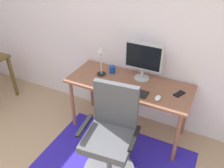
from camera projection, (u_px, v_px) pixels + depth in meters
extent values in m
cube|color=white|center=(125.00, 23.00, 2.78)|extent=(6.00, 0.10, 2.60)
cube|color=#2E21AD|center=(113.00, 165.00, 2.63)|extent=(1.68, 1.21, 0.01)
cube|color=brown|center=(129.00, 84.00, 2.73)|extent=(1.46, 0.60, 0.03)
cylinder|color=#925642|center=(73.00, 104.00, 3.00)|extent=(0.04, 0.04, 0.70)
cylinder|color=#925642|center=(177.00, 138.00, 2.50)|extent=(0.04, 0.04, 0.70)
cylinder|color=#925642|center=(91.00, 86.00, 3.36)|extent=(0.04, 0.04, 0.70)
cylinder|color=#925642|center=(186.00, 113.00, 2.86)|extent=(0.04, 0.04, 0.70)
cylinder|color=#B2B2B7|center=(142.00, 78.00, 2.80)|extent=(0.18, 0.18, 0.01)
cylinder|color=#B2B2B7|center=(142.00, 73.00, 2.77)|extent=(0.04, 0.04, 0.12)
cube|color=#B7B7BC|center=(144.00, 57.00, 2.65)|extent=(0.45, 0.04, 0.33)
cube|color=black|center=(143.00, 57.00, 2.63)|extent=(0.41, 0.00, 0.29)
cube|color=black|center=(129.00, 90.00, 2.58)|extent=(0.43, 0.13, 0.02)
ellipsoid|color=white|center=(158.00, 98.00, 2.44)|extent=(0.06, 0.10, 0.03)
cylinder|color=#133C99|center=(112.00, 69.00, 2.90)|extent=(0.08, 0.08, 0.09)
cube|color=black|center=(179.00, 94.00, 2.53)|extent=(0.12, 0.16, 0.01)
cylinder|color=black|center=(101.00, 74.00, 2.88)|extent=(0.11, 0.11, 0.01)
cylinder|color=beige|center=(101.00, 63.00, 2.80)|extent=(0.02, 0.02, 0.29)
cone|color=beige|center=(101.00, 49.00, 2.70)|extent=(0.09, 0.09, 0.06)
cylinder|color=slate|center=(109.00, 156.00, 2.42)|extent=(0.06, 0.06, 0.41)
cube|color=#4C4C51|center=(109.00, 140.00, 2.28)|extent=(0.52, 0.52, 0.08)
cube|color=#4C4C51|center=(116.00, 105.00, 2.29)|extent=(0.45, 0.11, 0.49)
cube|color=black|center=(84.00, 125.00, 2.30)|extent=(0.08, 0.33, 0.03)
cube|color=black|center=(135.00, 138.00, 2.15)|extent=(0.08, 0.33, 0.03)
cube|color=brown|center=(13.00, 77.00, 3.59)|extent=(0.04, 0.04, 0.68)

